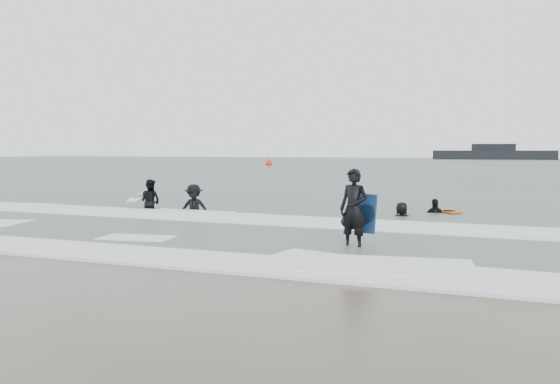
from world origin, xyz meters
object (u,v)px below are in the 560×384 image
at_px(surfer_wading, 150,210).
at_px(vessel_horizon, 493,154).
at_px(surfer_breaker, 194,212).
at_px(surfer_right_near, 435,214).
at_px(buoy, 269,163).
at_px(surfer_right_far, 402,217).
at_px(surfer_centre, 353,249).

height_order(surfer_wading, vessel_horizon, vessel_horizon).
xyz_separation_m(surfer_breaker, surfer_right_near, (8.80, 2.80, 0.00)).
distance_m(surfer_breaker, buoy, 62.05).
distance_m(surfer_wading, vessel_horizon, 130.56).
bearing_deg(buoy, surfer_right_near, -61.51).
height_order(buoy, vessel_horizon, vessel_horizon).
xyz_separation_m(surfer_wading, surfer_right_near, (10.80, 2.82, 0.00)).
bearing_deg(buoy, surfer_wading, -71.68).
bearing_deg(surfer_right_far, surfer_right_near, -135.92).
bearing_deg(buoy, surfer_breaker, -69.92).
bearing_deg(surfer_breaker, vessel_horizon, 63.98).
xyz_separation_m(surfer_wading, surfer_breaker, (2.00, 0.02, 0.00)).
height_order(surfer_centre, vessel_horizon, vessel_horizon).
height_order(surfer_centre, surfer_wading, surfer_centre).
distance_m(surfer_centre, surfer_breaker, 9.42).
bearing_deg(surfer_breaker, surfer_centre, -56.90).
height_order(surfer_centre, surfer_right_far, surfer_centre).
bearing_deg(surfer_wading, surfer_right_far, -170.74).
bearing_deg(surfer_right_near, surfer_breaker, -4.70).
relative_size(surfer_right_near, surfer_right_far, 1.02).
bearing_deg(surfer_centre, buoy, 128.59).
relative_size(surfer_wading, surfer_breaker, 0.92).
bearing_deg(vessel_horizon, surfer_right_far, -91.07).
xyz_separation_m(surfer_right_near, vessel_horizon, (1.40, 127.16, 1.47)).
bearing_deg(surfer_right_far, surfer_wading, -5.14).
xyz_separation_m(surfer_right_far, buoy, (-29.09, 57.01, 0.42)).
relative_size(surfer_centre, surfer_right_near, 1.14).
relative_size(surfer_breaker, surfer_right_near, 1.12).
bearing_deg(surfer_wading, buoy, -69.89).
bearing_deg(surfer_centre, vessel_horizon, 103.07).
bearing_deg(surfer_right_near, surfer_wading, -7.73).
height_order(surfer_centre, surfer_right_near, surfer_centre).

